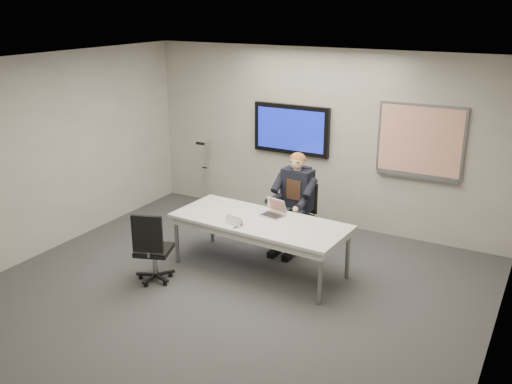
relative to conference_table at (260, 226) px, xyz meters
The scene contains 15 objects.
floor 1.15m from the conference_table, 90.81° to the right, with size 6.00×6.00×0.02m, color #363739.
ceiling 2.36m from the conference_table, 90.81° to the right, with size 6.00×6.00×0.02m, color silver.
wall_back 2.18m from the conference_table, 90.38° to the left, with size 6.00×0.02×2.80m, color #9E988F.
wall_left 3.25m from the conference_table, 162.43° to the right, with size 0.02×6.00×2.80m, color #9E988F.
wall_right 3.23m from the conference_table, 17.72° to the right, with size 0.02×6.00×2.80m, color #9E988F.
conference_table is the anchor object (origin of this frame).
tv_display 2.23m from the conference_table, 104.46° to the left, with size 1.30×0.09×0.80m.
whiteboard 2.69m from the conference_table, 52.68° to the left, with size 1.25×0.08×1.10m.
office_chair_far 1.12m from the conference_table, 85.14° to the left, with size 0.57×0.57×0.94m.
office_chair_near 1.45m from the conference_table, 136.82° to the right, with size 0.59×0.59×0.97m.
seated_person 0.82m from the conference_table, 84.57° to the left, with size 0.46×0.79×1.42m.
crutch 2.77m from the conference_table, 138.76° to the left, with size 0.16×0.35×1.20m, color #A5A8AD, non-canonical shape.
laptop 0.30m from the conference_table, 72.28° to the left, with size 0.34×0.35×0.21m.
name_tent 0.39m from the conference_table, 126.37° to the right, with size 0.27×0.07×0.11m, color white, non-canonical shape.
pen 0.39m from the conference_table, 109.69° to the right, with size 0.01×0.01×0.15m, color black.
Camera 1 is at (3.36, -5.19, 3.47)m, focal length 40.00 mm.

